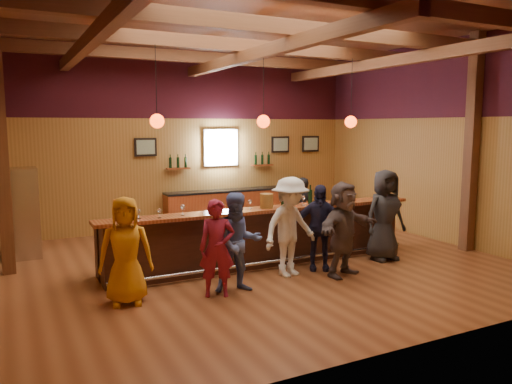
# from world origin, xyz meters

# --- Properties ---
(room) EXTENTS (9.04, 9.00, 4.52)m
(room) POSITION_xyz_m (0.00, 0.06, 3.21)
(room) COLOR brown
(room) RESTS_ON ground
(bar_counter) EXTENTS (6.30, 1.07, 1.11)m
(bar_counter) POSITION_xyz_m (0.02, 0.15, 0.52)
(bar_counter) COLOR black
(bar_counter) RESTS_ON ground
(back_bar_cabinet) EXTENTS (4.00, 0.52, 0.95)m
(back_bar_cabinet) POSITION_xyz_m (1.20, 3.72, 0.48)
(back_bar_cabinet) COLOR maroon
(back_bar_cabinet) RESTS_ON ground
(window) EXTENTS (0.95, 0.09, 0.95)m
(window) POSITION_xyz_m (0.80, 3.95, 2.05)
(window) COLOR silver
(window) RESTS_ON room
(framed_pictures) EXTENTS (5.35, 0.05, 0.45)m
(framed_pictures) POSITION_xyz_m (1.67, 3.94, 2.10)
(framed_pictures) COLOR black
(framed_pictures) RESTS_ON room
(wine_shelves) EXTENTS (3.00, 0.18, 0.30)m
(wine_shelves) POSITION_xyz_m (0.80, 3.88, 1.62)
(wine_shelves) COLOR maroon
(wine_shelves) RESTS_ON room
(pendant_lights) EXTENTS (4.24, 0.24, 1.37)m
(pendant_lights) POSITION_xyz_m (0.00, 0.00, 2.71)
(pendant_lights) COLOR black
(pendant_lights) RESTS_ON room
(stainless_fridge) EXTENTS (0.70, 0.70, 1.80)m
(stainless_fridge) POSITION_xyz_m (-4.10, 2.60, 0.90)
(stainless_fridge) COLOR silver
(stainless_fridge) RESTS_ON ground
(customer_orange) EXTENTS (0.87, 0.66, 1.61)m
(customer_orange) POSITION_xyz_m (-2.80, -0.99, 0.80)
(customer_orange) COLOR orange
(customer_orange) RESTS_ON ground
(customer_redvest) EXTENTS (0.64, 0.54, 1.51)m
(customer_redvest) POSITION_xyz_m (-1.47, -1.28, 0.76)
(customer_redvest) COLOR maroon
(customer_redvest) RESTS_ON ground
(customer_denim) EXTENTS (0.86, 0.72, 1.59)m
(customer_denim) POSITION_xyz_m (-1.09, -1.24, 0.79)
(customer_denim) COLOR #5569AA
(customer_denim) RESTS_ON ground
(customer_white) EXTENTS (1.25, 0.89, 1.75)m
(customer_white) POSITION_xyz_m (0.07, -0.89, 0.87)
(customer_white) COLOR white
(customer_white) RESTS_ON ground
(customer_navy) EXTENTS (0.99, 0.79, 1.58)m
(customer_navy) POSITION_xyz_m (0.73, -0.79, 0.79)
(customer_navy) COLOR #1D1C38
(customer_navy) RESTS_ON ground
(customer_brown) EXTENTS (1.62, 0.97, 1.67)m
(customer_brown) POSITION_xyz_m (0.90, -1.30, 0.84)
(customer_brown) COLOR #554644
(customer_brown) RESTS_ON ground
(customer_dark) EXTENTS (0.89, 0.59, 1.78)m
(customer_dark) POSITION_xyz_m (2.26, -0.81, 0.89)
(customer_dark) COLOR black
(customer_dark) RESTS_ON ground
(bartender) EXTENTS (0.59, 0.43, 1.48)m
(bartender) POSITION_xyz_m (1.60, 1.20, 0.74)
(bartender) COLOR black
(bartender) RESTS_ON ground
(ice_bucket) EXTENTS (0.25, 0.25, 0.27)m
(ice_bucket) POSITION_xyz_m (-0.02, -0.18, 1.24)
(ice_bucket) COLOR brown
(ice_bucket) RESTS_ON bar_counter
(bottle_a) EXTENTS (0.08, 0.08, 0.35)m
(bottle_a) POSITION_xyz_m (0.42, -0.02, 1.25)
(bottle_a) COLOR black
(bottle_a) RESTS_ON bar_counter
(bottle_b) EXTENTS (0.08, 0.08, 0.37)m
(bottle_b) POSITION_xyz_m (0.97, -0.12, 1.26)
(bottle_b) COLOR black
(bottle_b) RESTS_ON bar_counter
(glass_a) EXTENTS (0.07, 0.07, 0.17)m
(glass_a) POSITION_xyz_m (-2.40, -0.18, 1.23)
(glass_a) COLOR silver
(glass_a) RESTS_ON bar_counter
(glass_b) EXTENTS (0.07, 0.07, 0.16)m
(glass_b) POSITION_xyz_m (-2.08, -0.28, 1.22)
(glass_b) COLOR silver
(glass_b) RESTS_ON bar_counter
(glass_c) EXTENTS (0.08, 0.08, 0.19)m
(glass_c) POSITION_xyz_m (-1.65, -0.21, 1.25)
(glass_c) COLOR silver
(glass_c) RESTS_ON bar_counter
(glass_d) EXTENTS (0.07, 0.07, 0.17)m
(glass_d) POSITION_xyz_m (-0.93, -0.22, 1.23)
(glass_d) COLOR silver
(glass_d) RESTS_ON bar_counter
(glass_e) EXTENTS (0.08, 0.08, 0.17)m
(glass_e) POSITION_xyz_m (-0.34, -0.13, 1.23)
(glass_e) COLOR silver
(glass_e) RESTS_ON bar_counter
(glass_f) EXTENTS (0.08, 0.08, 0.19)m
(glass_f) POSITION_xyz_m (0.74, -0.23, 1.24)
(glass_f) COLOR silver
(glass_f) RESTS_ON bar_counter
(glass_g) EXTENTS (0.09, 0.09, 0.20)m
(glass_g) POSITION_xyz_m (1.58, -0.14, 1.25)
(glass_g) COLOR silver
(glass_g) RESTS_ON bar_counter
(glass_h) EXTENTS (0.09, 0.09, 0.19)m
(glass_h) POSITION_xyz_m (1.92, -0.23, 1.25)
(glass_h) COLOR silver
(glass_h) RESTS_ON bar_counter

